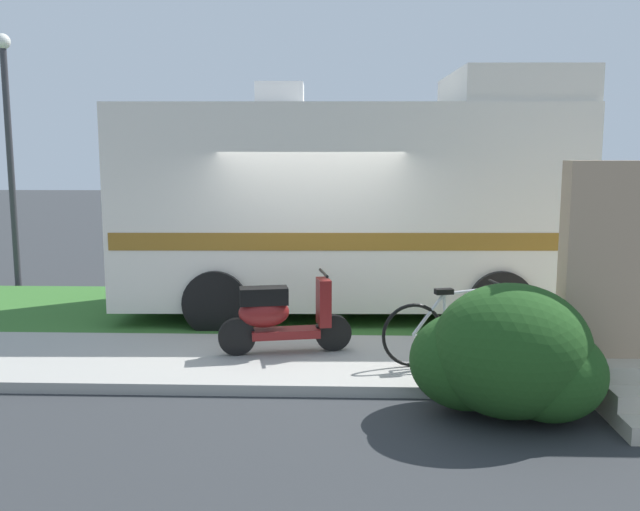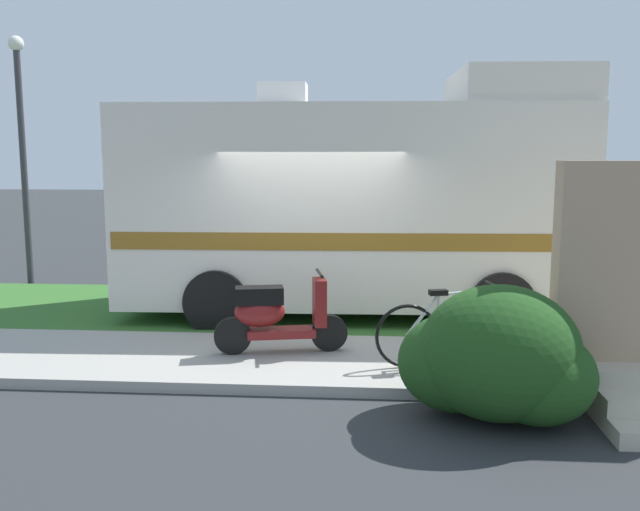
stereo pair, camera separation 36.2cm
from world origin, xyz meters
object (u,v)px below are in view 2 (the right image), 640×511
Objects in this scene: pickup_truck_far at (562,213)px; street_lamp_post at (22,138)px; motorhome_rv at (357,203)px; bottle_green at (606,349)px; bicycle at (454,331)px; scooter at (276,315)px; pickup_truck_near at (437,224)px.

pickup_truck_far is 13.30m from street_lamp_post.
motorhome_rv is 4.13m from bottle_green.
bicycle is 1.85m from bottle_green.
motorhome_rv is at bearing -18.67° from street_lamp_post.
bicycle is at bearing -167.88° from bottle_green.
pickup_truck_far is at bearing 69.44° from bicycle.
motorhome_rv is at bearing -122.81° from pickup_truck_far.
scooter is at bearing -40.45° from street_lamp_post.
bottle_green is (1.24, -7.39, -0.70)m from pickup_truck_near.
bottle_green is at bearing -26.43° from street_lamp_post.
scooter is at bearing -109.23° from pickup_truck_near.
bicycle is at bearing -9.90° from scooter.
bicycle is 0.31× the size of pickup_truck_near.
pickup_truck_near is 1.02× the size of pickup_truck_far.
pickup_truck_near is (2.59, 7.42, 0.36)m from scooter.
motorhome_rv is 2.89m from scooter.
street_lamp_post is (-6.32, 2.14, 1.04)m from motorhome_rv.
street_lamp_post reaches higher than pickup_truck_near.
motorhome_rv is at bearing 70.34° from scooter.
street_lamp_post is (-9.27, 4.61, 2.55)m from bottle_green.
pickup_truck_far is at bearing 42.62° from pickup_truck_near.
pickup_truck_far is (5.33, 8.27, -0.81)m from motorhome_rv.
pickup_truck_near reaches higher than bottle_green.
pickup_truck_near is 20.96× the size of bottle_green.
scooter is 0.34× the size of street_lamp_post.
scooter is 0.89× the size of bicycle.
street_lamp_post is at bearing 139.55° from scooter.
pickup_truck_near reaches higher than bicycle.
motorhome_rv reaches higher than scooter.
street_lamp_post is at bearing -152.25° from pickup_truck_far.
street_lamp_post reaches higher than scooter.
scooter is 7.47m from street_lamp_post.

